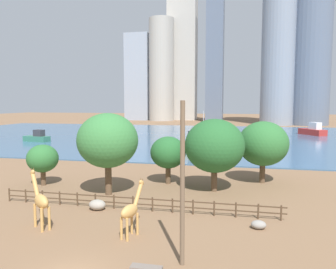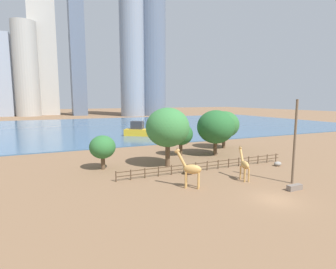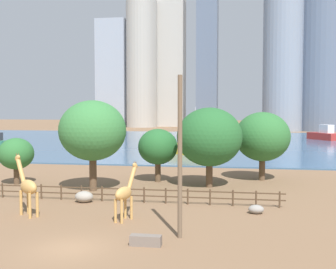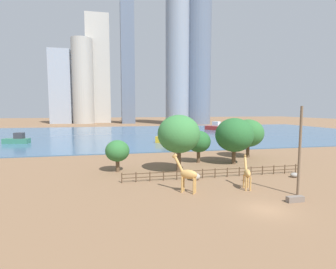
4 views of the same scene
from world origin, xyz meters
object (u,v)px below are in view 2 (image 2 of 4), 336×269
(giraffe_tall, at_px, (244,165))
(boulder_by_pole, at_px, (278,164))
(feeding_trough, at_px, (295,187))
(boat_barge, at_px, (175,118))
(giraffe_companion, at_px, (191,169))
(tree_right_small, at_px, (224,125))
(tree_left_small, at_px, (181,134))
(tree_center_broad, at_px, (216,127))
(tree_right_tall, at_px, (102,147))
(boulder_near_fence, at_px, (189,171))
(tree_left_large, at_px, (168,128))
(boat_tug, at_px, (140,131))
(boat_sailboat, at_px, (156,124))
(utility_pole, at_px, (295,142))

(giraffe_tall, xyz_separation_m, boulder_by_pole, (9.17, 3.42, -1.60))
(feeding_trough, relative_size, boat_barge, 0.20)
(giraffe_companion, bearing_deg, feeding_trough, -171.42)
(tree_right_small, bearing_deg, tree_left_small, -166.16)
(tree_left_small, bearing_deg, boat_barge, 65.52)
(feeding_trough, bearing_deg, tree_left_small, 98.81)
(tree_center_broad, height_order, tree_right_tall, tree_center_broad)
(tree_right_tall, bearing_deg, giraffe_companion, -57.72)
(boulder_near_fence, bearing_deg, tree_right_small, 41.67)
(tree_right_small, relative_size, boat_barge, 0.83)
(tree_right_tall, relative_size, tree_left_small, 0.85)
(tree_left_large, distance_m, tree_right_small, 18.50)
(tree_left_large, distance_m, boat_tug, 32.79)
(boulder_near_fence, bearing_deg, tree_left_small, 68.80)
(tree_center_broad, xyz_separation_m, boat_barge, (24.20, 67.90, -3.53))
(tree_right_small, bearing_deg, boulder_near_fence, -138.33)
(boat_sailboat, relative_size, boat_barge, 0.54)
(utility_pole, relative_size, tree_left_large, 1.14)
(tree_left_small, bearing_deg, boat_sailboat, 73.81)
(tree_left_large, height_order, tree_right_small, tree_left_large)
(boulder_by_pole, relative_size, tree_left_large, 0.13)
(giraffe_companion, xyz_separation_m, boat_tug, (7.68, 41.73, -0.63))
(giraffe_companion, relative_size, tree_right_small, 0.60)
(tree_center_broad, xyz_separation_m, tree_right_small, (5.45, 5.04, -0.24))
(giraffe_tall, bearing_deg, tree_left_small, 19.23)
(tree_left_large, bearing_deg, giraffe_companion, -98.88)
(boulder_near_fence, distance_m, feeding_trough, 12.62)
(utility_pole, relative_size, tree_right_small, 1.31)
(boat_sailboat, bearing_deg, boulder_by_pole, -74.54)
(giraffe_companion, height_order, boat_tug, boat_tug)
(utility_pole, xyz_separation_m, boat_tug, (-4.01, 45.21, -3.39))
(boat_sailboat, bearing_deg, utility_pole, -78.26)
(boulder_near_fence, relative_size, tree_center_broad, 0.19)
(feeding_trough, distance_m, boat_barge, 90.66)
(tree_center_broad, relative_size, tree_right_tall, 1.65)
(giraffe_companion, bearing_deg, giraffe_tall, -144.63)
(giraffe_companion, relative_size, feeding_trough, 2.51)
(tree_left_large, xyz_separation_m, tree_center_broad, (10.83, 3.70, -0.72))
(tree_right_tall, distance_m, tree_right_small, 26.23)
(utility_pole, distance_m, tree_right_tall, 24.66)
(giraffe_companion, bearing_deg, tree_left_large, -62.46)
(giraffe_tall, relative_size, giraffe_companion, 0.89)
(feeding_trough, distance_m, boat_tug, 47.07)
(tree_center_broad, bearing_deg, feeding_trough, -97.27)
(tree_center_broad, height_order, boat_tug, boat_tug)
(tree_left_large, bearing_deg, feeding_trough, -60.76)
(feeding_trough, xyz_separation_m, boat_barge, (26.60, 86.67, 1.19))
(boulder_by_pole, xyz_separation_m, tree_left_large, (-14.98, 6.52, 5.41))
(boulder_by_pole, height_order, tree_right_small, tree_right_small)
(utility_pole, height_order, feeding_trough, utility_pole)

